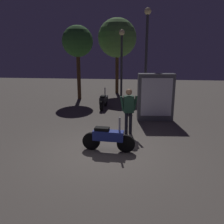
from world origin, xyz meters
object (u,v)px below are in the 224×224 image
(motorcycle_blue_foreground, at_px, (108,138))
(person_rider_beside, at_px, (129,107))
(motorcycle_black_parked_left, at_px, (104,101))
(streetlamp_far, at_px, (122,55))
(kiosk_billboard, at_px, (156,97))
(streetlamp_near, at_px, (147,46))

(motorcycle_blue_foreground, relative_size, person_rider_beside, 0.97)
(motorcycle_blue_foreground, xyz_separation_m, motorcycle_black_parked_left, (-0.97, 5.54, 0.00))
(motorcycle_blue_foreground, bearing_deg, streetlamp_far, 95.67)
(motorcycle_blue_foreground, bearing_deg, kiosk_billboard, 69.65)
(motorcycle_black_parked_left, height_order, streetlamp_far, streetlamp_far)
(streetlamp_far, xyz_separation_m, kiosk_billboard, (1.87, -4.45, -1.77))
(person_rider_beside, xyz_separation_m, streetlamp_near, (0.72, 4.76, 2.29))
(kiosk_billboard, bearing_deg, streetlamp_near, -86.71)
(motorcycle_black_parked_left, height_order, streetlamp_near, streetlamp_near)
(kiosk_billboard, bearing_deg, motorcycle_black_parked_left, -40.54)
(motorcycle_black_parked_left, bearing_deg, streetlamp_far, -13.24)
(streetlamp_near, bearing_deg, kiosk_billboard, -81.76)
(motorcycle_black_parked_left, distance_m, kiosk_billboard, 3.30)
(motorcycle_blue_foreground, distance_m, streetlamp_far, 8.44)
(person_rider_beside, xyz_separation_m, streetlamp_far, (-0.76, 6.46, 1.79))
(streetlamp_near, bearing_deg, streetlamp_far, 131.00)
(motorcycle_blue_foreground, bearing_deg, person_rider_beside, 75.58)
(person_rider_beside, relative_size, streetlamp_far, 0.39)
(streetlamp_near, height_order, kiosk_billboard, streetlamp_near)
(motorcycle_blue_foreground, relative_size, streetlamp_near, 0.32)
(motorcycle_black_parked_left, bearing_deg, motorcycle_blue_foreground, -166.56)
(kiosk_billboard, bearing_deg, streetlamp_far, -72.12)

